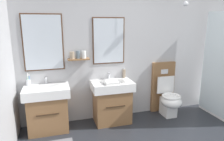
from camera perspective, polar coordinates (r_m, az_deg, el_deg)
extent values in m
cube|color=#A8A8AA|center=(3.94, 9.03, 7.96)|extent=(4.81, 0.12, 2.80)
cube|color=#4C301E|center=(3.50, -18.62, 7.38)|extent=(0.63, 0.02, 0.91)
cube|color=silver|center=(3.49, -18.63, 7.36)|extent=(0.59, 0.01, 0.87)
cube|color=#4C301E|center=(3.63, -0.94, 8.26)|extent=(0.58, 0.02, 0.81)
cube|color=silver|center=(3.62, -0.89, 8.24)|extent=(0.54, 0.01, 0.77)
cube|color=brown|center=(3.49, -9.30, 3.14)|extent=(0.36, 0.14, 0.02)
cylinder|color=gray|center=(3.46, -11.07, 4.18)|extent=(0.08, 0.08, 0.12)
cylinder|color=slate|center=(3.48, -9.43, 4.38)|extent=(0.07, 0.07, 0.13)
cylinder|color=white|center=(3.47, -7.82, 4.41)|extent=(0.07, 0.07, 0.13)
sphere|color=silver|center=(3.82, 19.82, 17.12)|extent=(0.09, 0.09, 0.09)
cube|color=brown|center=(3.60, -17.36, -11.21)|extent=(0.62, 0.45, 0.60)
cube|color=#3B2919|center=(3.36, -17.49, -11.70)|extent=(0.34, 0.01, 0.02)
cube|color=white|center=(3.46, -17.79, -5.54)|extent=(0.71, 0.49, 0.15)
cube|color=silver|center=(3.42, -17.87, -4.77)|extent=(0.44, 0.27, 0.03)
cylinder|color=silver|center=(3.61, -17.88, -2.64)|extent=(0.03, 0.03, 0.11)
cylinder|color=silver|center=(3.55, -17.95, -2.13)|extent=(0.02, 0.11, 0.02)
cube|color=brown|center=(3.72, -0.05, -9.72)|extent=(0.62, 0.45, 0.60)
cube|color=#3B2919|center=(3.49, 1.04, -10.06)|extent=(0.34, 0.01, 0.02)
cube|color=white|center=(3.59, -0.05, -4.20)|extent=(0.71, 0.49, 0.15)
cube|color=silver|center=(3.54, 0.09, -3.44)|extent=(0.44, 0.27, 0.03)
cylinder|color=silver|center=(3.73, -0.88, -1.45)|extent=(0.03, 0.03, 0.11)
cylinder|color=silver|center=(3.67, -0.66, -0.94)|extent=(0.02, 0.11, 0.02)
cube|color=brown|center=(4.23, 13.81, -4.34)|extent=(0.48, 0.10, 1.00)
cube|color=silver|center=(4.11, 14.43, -0.30)|extent=(0.15, 0.01, 0.09)
cube|color=white|center=(4.14, 15.39, -9.75)|extent=(0.22, 0.30, 0.34)
ellipsoid|color=white|center=(4.02, 16.13, -8.19)|extent=(0.37, 0.46, 0.24)
torus|color=white|center=(3.98, 16.21, -6.92)|extent=(0.35, 0.35, 0.04)
cube|color=white|center=(4.11, 14.73, -3.84)|extent=(0.35, 0.03, 0.33)
cylinder|color=silver|center=(3.61, -22.28, -3.15)|extent=(0.07, 0.07, 0.09)
cylinder|color=#2D84DB|center=(3.59, -22.09, -2.32)|extent=(0.02, 0.03, 0.16)
cube|color=white|center=(3.56, -22.15, -1.14)|extent=(0.01, 0.02, 0.03)
cylinder|color=#33B266|center=(3.60, -22.53, -2.19)|extent=(0.03, 0.02, 0.17)
cube|color=white|center=(3.58, -22.50, -0.86)|extent=(0.02, 0.02, 0.03)
cylinder|color=white|center=(3.58, -22.43, -2.43)|extent=(0.02, 0.02, 0.16)
cube|color=white|center=(3.56, -22.49, -1.24)|extent=(0.01, 0.02, 0.03)
cylinder|color=gray|center=(3.79, 3.38, -0.85)|extent=(0.06, 0.06, 0.16)
cylinder|color=silver|center=(3.77, 3.40, 0.58)|extent=(0.02, 0.02, 0.04)
cube|color=white|center=(3.42, -0.01, -3.44)|extent=(0.22, 0.16, 0.04)
cube|color=silver|center=(4.19, 27.86, 1.36)|extent=(0.02, 0.84, 1.90)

